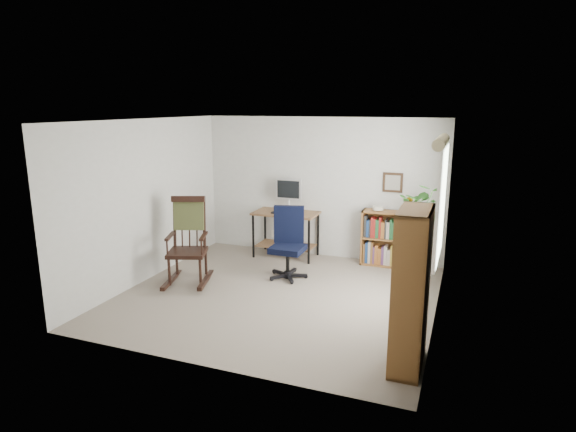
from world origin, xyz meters
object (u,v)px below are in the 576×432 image
at_px(office_chair, 288,243).
at_px(rocking_chair, 187,241).
at_px(desk, 286,234).
at_px(low_bookshelf, 389,239).
at_px(tall_bookshelf, 411,290).

bearing_deg(office_chair, rocking_chair, -166.63).
bearing_deg(desk, low_bookshelf, 3.92).
distance_m(low_bookshelf, tall_bookshelf, 3.17).
xyz_separation_m(desk, low_bookshelf, (1.75, 0.12, 0.06)).
bearing_deg(tall_bookshelf, low_bookshelf, 102.85).
xyz_separation_m(desk, rocking_chair, (-0.90, -1.72, 0.25)).
bearing_deg(office_chair, low_bookshelf, 24.41).
height_order(office_chair, rocking_chair, rocking_chair).
bearing_deg(rocking_chair, low_bookshelf, 14.23).
distance_m(rocking_chair, tall_bookshelf, 3.57).
bearing_deg(low_bookshelf, desk, -176.08).
height_order(office_chair, low_bookshelf, office_chair).
relative_size(desk, tall_bookshelf, 0.67).
bearing_deg(tall_bookshelf, office_chair, 136.28).
relative_size(office_chair, tall_bookshelf, 0.68).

